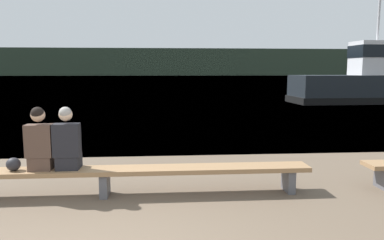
{
  "coord_description": "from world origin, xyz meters",
  "views": [
    {
      "loc": [
        0.84,
        -3.36,
        1.97
      ],
      "look_at": [
        1.54,
        5.42,
        0.79
      ],
      "focal_mm": 35.0,
      "sensor_mm": 36.0,
      "label": 1
    }
  ],
  "objects_px": {
    "bench_main": "(104,173)",
    "shopping_bag": "(13,164)",
    "person_left": "(40,142)",
    "person_right": "(67,142)",
    "tugboat_red": "(374,83)"
  },
  "relations": [
    {
      "from": "bench_main",
      "to": "shopping_bag",
      "type": "bearing_deg",
      "value": -179.15
    },
    {
      "from": "shopping_bag",
      "to": "person_left",
      "type": "bearing_deg",
      "value": 3.14
    },
    {
      "from": "person_right",
      "to": "tugboat_red",
      "type": "height_order",
      "value": "tugboat_red"
    },
    {
      "from": "person_left",
      "to": "shopping_bag",
      "type": "bearing_deg",
      "value": -176.86
    },
    {
      "from": "bench_main",
      "to": "person_right",
      "type": "bearing_deg",
      "value": 179.76
    },
    {
      "from": "bench_main",
      "to": "tugboat_red",
      "type": "height_order",
      "value": "tugboat_red"
    },
    {
      "from": "shopping_bag",
      "to": "tugboat_red",
      "type": "distance_m",
      "value": 22.11
    },
    {
      "from": "person_left",
      "to": "person_right",
      "type": "bearing_deg",
      "value": 0.08
    },
    {
      "from": "tugboat_red",
      "to": "shopping_bag",
      "type": "bearing_deg",
      "value": 135.31
    },
    {
      "from": "person_right",
      "to": "person_left",
      "type": "bearing_deg",
      "value": -179.92
    },
    {
      "from": "person_left",
      "to": "person_right",
      "type": "height_order",
      "value": "person_left"
    },
    {
      "from": "shopping_bag",
      "to": "tugboat_red",
      "type": "bearing_deg",
      "value": 46.82
    },
    {
      "from": "person_left",
      "to": "bench_main",
      "type": "bearing_deg",
      "value": -0.11
    },
    {
      "from": "bench_main",
      "to": "person_right",
      "type": "xyz_separation_m",
      "value": [
        -0.55,
        0.0,
        0.51
      ]
    },
    {
      "from": "bench_main",
      "to": "person_right",
      "type": "distance_m",
      "value": 0.75
    }
  ]
}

